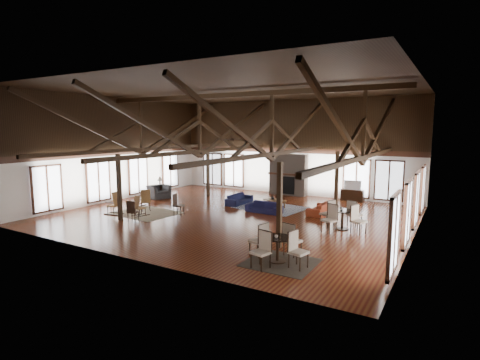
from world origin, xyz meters
The scene contains 31 objects.
floor centered at (0.00, 0.00, 0.00)m, with size 16.00×16.00×0.00m, color #5E2E13.
ceiling centered at (0.00, 0.00, 6.00)m, with size 16.00×14.00×0.02m, color black.
wall_back centered at (0.00, 7.00, 3.00)m, with size 16.00×0.02×6.00m, color white.
wall_front centered at (0.00, -7.00, 3.00)m, with size 16.00×0.02×6.00m, color white.
wall_left centered at (-8.00, 0.00, 3.00)m, with size 0.02×14.00×6.00m, color white.
wall_right centered at (8.00, 0.00, 3.00)m, with size 0.02×14.00×6.00m, color white.
roof_truss centered at (0.00, 0.00, 4.03)m, with size 15.60×14.07×3.14m.
post_grid centered at (0.00, 0.00, 1.52)m, with size 8.16×7.16×3.05m.
fireplace centered at (0.00, 6.67, 1.29)m, with size 2.50×0.69×2.60m.
ceiling_fan centered at (0.50, -1.00, 3.73)m, with size 1.60×1.60×0.75m.
sofa_navy_front centered at (1.01, 1.26, 0.27)m, with size 1.83×0.72×0.54m, color #16153A.
sofa_navy_left centered at (-1.17, 2.51, 0.28)m, with size 0.74×1.89×0.55m, color #15173A.
sofa_orange centered at (3.47, 2.42, 0.27)m, with size 0.72×1.83×0.54m, color #95361C.
coffee_table centered at (0.99, 2.53, 0.39)m, with size 1.30×0.93×0.45m.
vase centered at (0.89, 2.52, 0.55)m, with size 0.19×0.19×0.19m, color #B2B2B2.
armchair centered at (-6.30, 1.59, 0.39)m, with size 1.04×1.19×0.77m, color #29292B.
side_table_lamp centered at (-6.71, 2.14, 0.48)m, with size 0.49×0.49×1.26m.
rocking_chair_a centered at (-4.49, -1.37, 0.51)m, with size 0.93×0.89×1.09m.
rocking_chair_b centered at (-3.84, -2.51, 0.47)m, with size 0.56×0.84×0.99m.
rocking_chair_c centered at (-5.09, -2.83, 0.53)m, with size 0.93×0.57×1.13m.
side_chair_a centered at (-2.38, -1.42, 0.61)m, with size 0.55×0.55×1.06m.
side_chair_b centered at (-3.22, -3.52, 0.57)m, with size 0.52×0.52×0.99m.
cafe_table_near centered at (4.55, -4.82, 0.56)m, with size 2.18×2.18×1.11m.
cafe_table_far centered at (5.26, 0.07, 0.56)m, with size 2.18×2.18×1.13m.
cup_near centered at (4.55, -4.91, 0.85)m, with size 0.11×0.11×0.09m, color #B2B2B2.
cup_far centered at (5.19, 0.15, 0.86)m, with size 0.12×0.12×0.10m, color #B2B2B2.
tv_console centered at (4.05, 6.75, 0.32)m, with size 1.29×0.48×0.64m, color black.
television centered at (4.05, 6.75, 0.92)m, with size 0.96×0.13×0.55m, color #B2B2B2.
rug_tan centered at (-4.04, -1.86, 0.01)m, with size 3.06×2.40×0.01m, color tan.
rug_navy centered at (0.80, 2.47, 0.01)m, with size 3.46×2.59×0.01m, color #192146.
rug_dark centered at (4.68, -4.86, 0.01)m, with size 2.12×1.93×0.01m, color black.
Camera 1 is at (9.29, -15.24, 4.17)m, focal length 28.00 mm.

